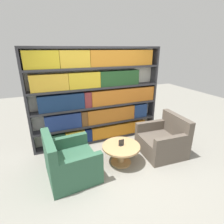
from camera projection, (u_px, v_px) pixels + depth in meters
The scene contains 6 objects.
ground_plane at pixel (120, 168), 3.58m from camera, with size 14.00×14.00×0.00m, color gray.
bookshelf at pixel (97, 97), 4.33m from camera, with size 3.26×0.30×2.36m.
armchair_left at pixel (70, 163), 3.28m from camera, with size 0.96×1.02×0.89m.
armchair_right at pixel (163, 141), 4.06m from camera, with size 0.95×1.00×0.89m.
coffee_table at pixel (121, 150), 3.67m from camera, with size 0.79×0.79×0.42m.
table_sign at pixel (121, 143), 3.61m from camera, with size 0.12×0.06×0.14m.
Camera 1 is at (-1.28, -2.68, 2.32)m, focal length 28.00 mm.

